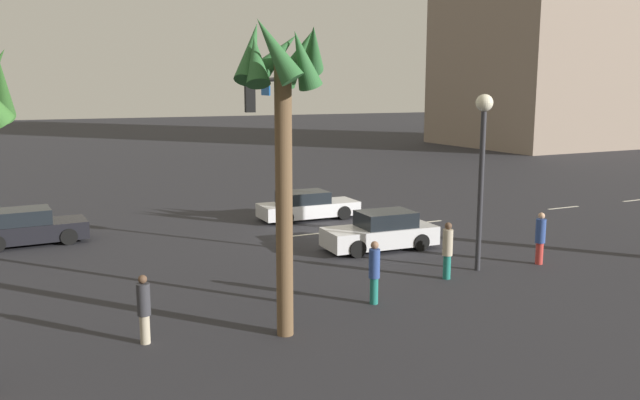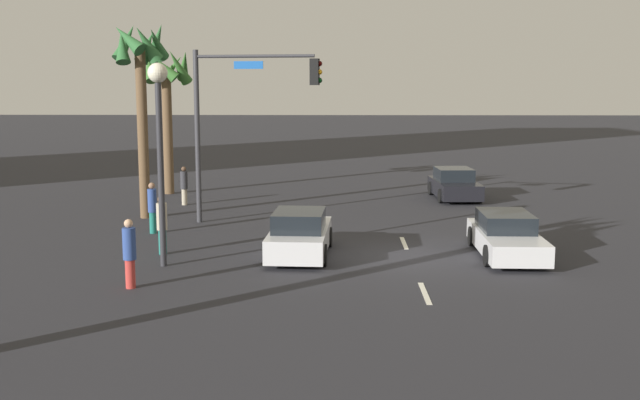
% 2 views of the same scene
% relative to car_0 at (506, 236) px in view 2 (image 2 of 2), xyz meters
% --- Properties ---
extents(ground_plane, '(220.00, 220.00, 0.00)m').
position_rel_car_0_xyz_m(ground_plane, '(-0.31, 2.98, -0.60)').
color(ground_plane, '#28282D').
extents(lane_stripe_2, '(2.03, 0.14, 0.01)m').
position_rel_car_0_xyz_m(lane_stripe_2, '(-4.38, 2.98, -0.60)').
color(lane_stripe_2, silver).
rests_on(lane_stripe_2, ground_plane).
extents(lane_stripe_3, '(1.93, 0.14, 0.01)m').
position_rel_car_0_xyz_m(lane_stripe_3, '(1.72, 2.98, -0.60)').
color(lane_stripe_3, silver).
rests_on(lane_stripe_3, ground_plane).
extents(car_0, '(4.62, 1.88, 1.30)m').
position_rel_car_0_xyz_m(car_0, '(0.00, 0.00, 0.00)').
color(car_0, silver).
rests_on(car_0, ground_plane).
extents(car_1, '(4.17, 2.09, 1.40)m').
position_rel_car_0_xyz_m(car_1, '(11.77, -0.19, 0.04)').
color(car_1, black).
rests_on(car_1, ground_plane).
extents(car_2, '(4.33, 1.97, 1.43)m').
position_rel_car_0_xyz_m(car_2, '(-0.20, 6.35, 0.05)').
color(car_2, silver).
rests_on(car_2, ground_plane).
extents(traffic_signal, '(0.92, 4.82, 6.50)m').
position_rel_car_0_xyz_m(traffic_signal, '(5.22, 8.93, 3.78)').
color(traffic_signal, '#38383D').
rests_on(traffic_signal, ground_plane).
extents(streetlamp, '(0.56, 0.56, 5.82)m').
position_rel_car_0_xyz_m(streetlamp, '(-1.63, 10.23, 3.50)').
color(streetlamp, '#2D2D33').
rests_on(streetlamp, ground_plane).
extents(pedestrian_0, '(0.43, 0.43, 1.69)m').
position_rel_car_0_xyz_m(pedestrian_0, '(9.58, 11.90, 0.29)').
color(pedestrian_0, '#B2A58C').
rests_on(pedestrian_0, ground_plane).
extents(pedestrian_1, '(0.41, 0.41, 1.84)m').
position_rel_car_0_xyz_m(pedestrian_1, '(-0.10, 10.61, 0.38)').
color(pedestrian_1, '#1E7266').
rests_on(pedestrian_1, ground_plane).
extents(pedestrian_2, '(0.34, 0.34, 1.81)m').
position_rel_car_0_xyz_m(pedestrian_2, '(3.21, 11.73, 0.37)').
color(pedestrian_2, '#1E7266').
rests_on(pedestrian_2, ground_plane).
extents(pedestrian_3, '(0.44, 0.44, 1.81)m').
position_rel_car_0_xyz_m(pedestrian_3, '(-4.04, 10.53, 0.36)').
color(pedestrian_3, '#BF3833').
rests_on(pedestrian_3, ground_plane).
extents(palm_tree_1, '(2.47, 2.65, 6.93)m').
position_rel_car_0_xyz_m(palm_tree_1, '(13.03, 13.29, 4.55)').
color(palm_tree_1, brown).
rests_on(palm_tree_1, ground_plane).
extents(palm_tree_2, '(2.37, 2.39, 7.65)m').
position_rel_car_0_xyz_m(palm_tree_2, '(6.36, 12.77, 5.26)').
color(palm_tree_2, brown).
rests_on(palm_tree_2, ground_plane).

